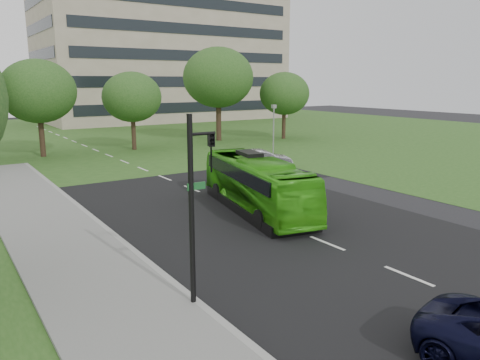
{
  "coord_description": "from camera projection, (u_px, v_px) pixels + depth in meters",
  "views": [
    {
      "loc": [
        -13.17,
        -15.35,
        6.6
      ],
      "look_at": [
        -0.16,
        4.3,
        1.6
      ],
      "focal_mm": 35.0,
      "sensor_mm": 36.0,
      "label": 1
    }
  ],
  "objects": [
    {
      "name": "ground",
      "position": [
        296.0,
        231.0,
        21.0
      ],
      "size": [
        160.0,
        160.0,
        0.0
      ],
      "primitive_type": "plane",
      "color": "black",
      "rests_on": "ground"
    },
    {
      "name": "street_surfaces",
      "position": [
        117.0,
        161.0,
        39.35
      ],
      "size": [
        120.0,
        120.0,
        0.15
      ],
      "color": "black",
      "rests_on": "ground"
    },
    {
      "name": "office_building",
      "position": [
        163.0,
        46.0,
        80.8
      ],
      "size": [
        40.1,
        20.1,
        25.0
      ],
      "color": "gray",
      "rests_on": "ground"
    },
    {
      "name": "tree_park_b",
      "position": [
        38.0,
        91.0,
        40.47
      ],
      "size": [
        6.47,
        6.47,
        8.49
      ],
      "color": "black",
      "rests_on": "ground"
    },
    {
      "name": "tree_park_c",
      "position": [
        132.0,
        97.0,
        44.84
      ],
      "size": [
        5.65,
        5.65,
        7.5
      ],
      "color": "black",
      "rests_on": "ground"
    },
    {
      "name": "tree_park_d",
      "position": [
        218.0,
        78.0,
        51.52
      ],
      "size": [
        7.78,
        7.78,
        10.29
      ],
      "color": "black",
      "rests_on": "ground"
    },
    {
      "name": "tree_park_e",
      "position": [
        284.0,
        94.0,
        53.58
      ],
      "size": [
        5.72,
        5.72,
        7.63
      ],
      "color": "black",
      "rests_on": "ground"
    },
    {
      "name": "bus",
      "position": [
        257.0,
        184.0,
        24.08
      ],
      "size": [
        4.28,
        10.16,
        2.76
      ],
      "primitive_type": "imported",
      "rotation": [
        0.0,
        0.0,
        -0.2
      ],
      "color": "green",
      "rests_on": "ground"
    },
    {
      "name": "sedan",
      "position": [
        263.0,
        159.0,
        35.68
      ],
      "size": [
        4.72,
        3.21,
        1.47
      ],
      "primitive_type": "imported",
      "rotation": [
        0.0,
        0.0,
        1.16
      ],
      "color": "#B3B3B7",
      "rests_on": "ground"
    },
    {
      "name": "traffic_light",
      "position": [
        197.0,
        196.0,
        13.4
      ],
      "size": [
        0.92,
        0.25,
        5.72
      ],
      "rotation": [
        0.0,
        0.0,
        -0.14
      ],
      "color": "black",
      "rests_on": "ground"
    },
    {
      "name": "camera_pole",
      "position": [
        274.0,
        123.0,
        42.31
      ],
      "size": [
        0.4,
        0.35,
        4.52
      ],
      "rotation": [
        0.0,
        0.0,
        0.1
      ],
      "color": "gray",
      "rests_on": "ground"
    }
  ]
}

